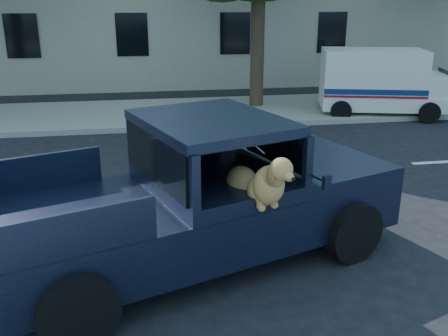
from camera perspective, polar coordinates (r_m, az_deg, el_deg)
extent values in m
plane|color=black|center=(7.46, -18.22, -10.67)|extent=(120.00, 120.00, 0.00)
cube|color=gray|center=(16.06, -13.74, 5.87)|extent=(60.00, 4.00, 0.15)
cylinder|color=#332619|center=(16.52, 3.84, 14.18)|extent=(0.44, 0.44, 4.40)
cube|color=black|center=(7.02, -3.37, -5.28)|extent=(6.12, 4.01, 0.73)
cube|color=black|center=(7.89, 9.96, 0.76)|extent=(2.30, 2.63, 0.18)
cube|color=black|center=(6.71, -1.46, 5.25)|extent=(2.32, 2.56, 0.13)
cube|color=black|center=(7.26, 4.80, 3.10)|extent=(0.91, 1.87, 0.62)
cube|color=black|center=(6.75, 2.24, -4.33)|extent=(0.77, 0.77, 0.42)
cube|color=black|center=(6.28, 11.67, -1.61)|extent=(0.12, 0.09, 0.18)
cube|color=silver|center=(16.56, 17.51, 7.39)|extent=(4.05, 2.59, 0.45)
cube|color=silver|center=(16.34, 16.58, 10.52)|extent=(3.36, 2.41, 1.34)
cube|color=silver|center=(16.84, 22.64, 8.85)|extent=(1.20, 1.80, 0.62)
cube|color=navy|center=(15.59, 16.98, 8.27)|extent=(2.94, 0.79, 0.16)
cube|color=#9E0F0F|center=(15.61, 16.93, 7.76)|extent=(2.94, 0.79, 0.06)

